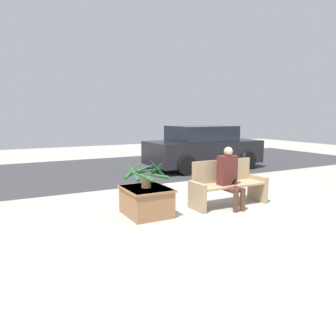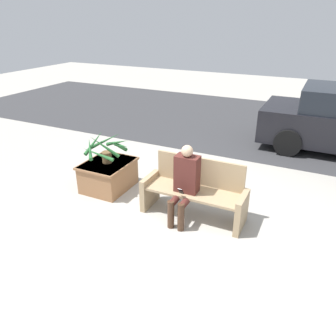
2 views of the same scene
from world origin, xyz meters
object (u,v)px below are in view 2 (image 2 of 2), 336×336
at_px(bench, 195,191).
at_px(person_seated, 185,181).
at_px(planter_box, 108,174).
at_px(potted_plant, 106,148).

xyz_separation_m(bench, person_seated, (-0.10, -0.19, 0.24)).
distance_m(person_seated, planter_box, 1.76).
xyz_separation_m(bench, potted_plant, (-1.79, 0.15, 0.37)).
relative_size(bench, planter_box, 1.75).
bearing_deg(person_seated, potted_plant, 168.71).
bearing_deg(bench, potted_plant, 175.19).
bearing_deg(person_seated, planter_box, 168.89).
relative_size(bench, person_seated, 1.35).
bearing_deg(potted_plant, planter_box, -58.61).
height_order(person_seated, planter_box, person_seated).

